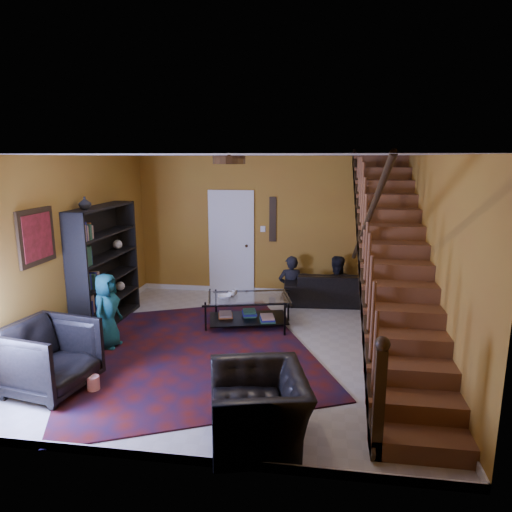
{
  "coord_description": "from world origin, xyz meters",
  "views": [
    {
      "loc": [
        1.14,
        -6.31,
        2.77
      ],
      "look_at": [
        0.15,
        0.4,
        1.3
      ],
      "focal_mm": 32.0,
      "sensor_mm": 36.0,
      "label": 1
    }
  ],
  "objects_px": {
    "armchair_right": "(259,407)",
    "armchair_left": "(49,357)",
    "coffee_table": "(248,309)",
    "bookshelf": "(106,268)",
    "sofa": "(339,287)"
  },
  "relations": [
    {
      "from": "bookshelf",
      "to": "coffee_table",
      "type": "bearing_deg",
      "value": 5.25
    },
    {
      "from": "sofa",
      "to": "armchair_right",
      "type": "bearing_deg",
      "value": 74.91
    },
    {
      "from": "armchair_right",
      "to": "coffee_table",
      "type": "bearing_deg",
      "value": 176.73
    },
    {
      "from": "armchair_right",
      "to": "armchair_left",
      "type": "bearing_deg",
      "value": -117.2
    },
    {
      "from": "coffee_table",
      "to": "bookshelf",
      "type": "bearing_deg",
      "value": -174.75
    },
    {
      "from": "armchair_right",
      "to": "coffee_table",
      "type": "relative_size",
      "value": 0.72
    },
    {
      "from": "armchair_left",
      "to": "bookshelf",
      "type": "bearing_deg",
      "value": 18.88
    },
    {
      "from": "sofa",
      "to": "armchair_left",
      "type": "height_order",
      "value": "armchair_left"
    },
    {
      "from": "bookshelf",
      "to": "armchair_left",
      "type": "distance_m",
      "value": 2.35
    },
    {
      "from": "sofa",
      "to": "coffee_table",
      "type": "xyz_separation_m",
      "value": [
        -1.54,
        -1.48,
        -0.01
      ]
    },
    {
      "from": "armchair_left",
      "to": "coffee_table",
      "type": "relative_size",
      "value": 0.64
    },
    {
      "from": "bookshelf",
      "to": "armchair_right",
      "type": "xyz_separation_m",
      "value": [
        2.97,
        -2.85,
        -0.62
      ]
    },
    {
      "from": "bookshelf",
      "to": "armchair_left",
      "type": "bearing_deg",
      "value": -81.07
    },
    {
      "from": "sofa",
      "to": "armchair_left",
      "type": "relative_size",
      "value": 2.24
    },
    {
      "from": "bookshelf",
      "to": "sofa",
      "type": "distance_m",
      "value": 4.31
    }
  ]
}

